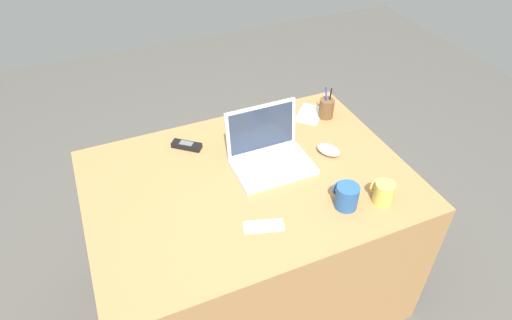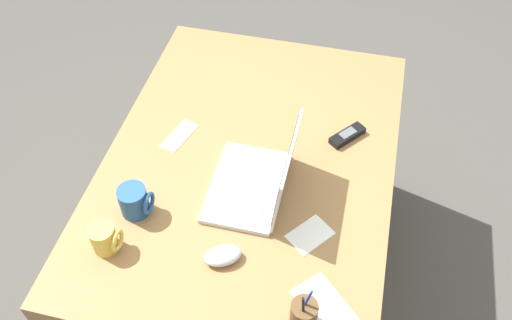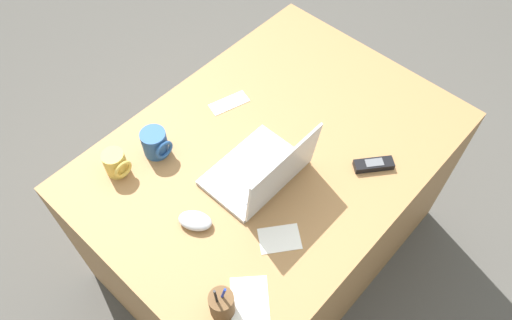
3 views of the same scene
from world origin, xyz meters
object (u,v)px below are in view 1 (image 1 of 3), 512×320
coffee_mug_white (383,192)px  cordless_phone (187,145)px  laptop (269,154)px  pen_holder (326,108)px  coffee_mug_tall (346,196)px  computer_mouse (328,150)px

coffee_mug_white → cordless_phone: size_ratio=0.69×
laptop → pen_holder: laptop is taller
cordless_phone → pen_holder: 0.69m
coffee_mug_white → coffee_mug_tall: (-0.14, 0.03, 0.00)m
laptop → coffee_mug_tall: bearing=-64.9°
computer_mouse → pen_holder: 0.29m
coffee_mug_white → pen_holder: (0.10, 0.59, 0.00)m
laptop → pen_holder: 0.45m
computer_mouse → coffee_mug_white: size_ratio=1.19×
cordless_phone → pen_holder: bearing=-2.4°
pen_holder → coffee_mug_tall: bearing=-113.2°
cordless_phone → pen_holder: pen_holder is taller
coffee_mug_tall → laptop: bearing=115.1°
laptop → coffee_mug_white: size_ratio=3.61×
laptop → coffee_mug_tall: size_ratio=3.29×
pen_holder → cordless_phone: bearing=177.6°
coffee_mug_white → coffee_mug_tall: bearing=166.2°
cordless_phone → pen_holder: (0.69, -0.03, 0.04)m
coffee_mug_tall → pen_holder: size_ratio=0.61×
coffee_mug_tall → cordless_phone: 0.74m
cordless_phone → coffee_mug_white: bearing=-46.1°
coffee_mug_white → cordless_phone: 0.86m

